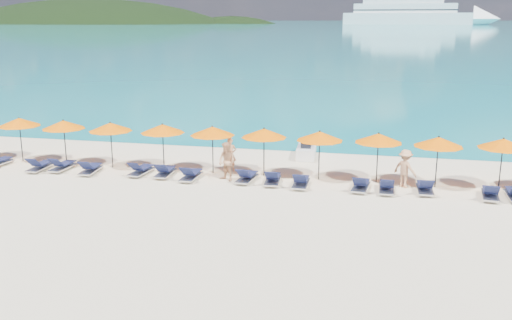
# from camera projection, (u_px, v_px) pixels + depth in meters

# --- Properties ---
(ground) EXTENTS (1400.00, 1400.00, 0.00)m
(ground) POSITION_uv_depth(u_px,v_px,m) (239.00, 209.00, 22.03)
(ground) COLOR beige
(sea) EXTENTS (1600.00, 1300.00, 0.01)m
(sea) POSITION_uv_depth(u_px,v_px,m) (382.00, 23.00, 646.63)
(sea) COLOR #1FA9B2
(sea) RESTS_ON ground
(headland_main) EXTENTS (374.00, 242.00, 126.50)m
(headland_main) POSITION_uv_depth(u_px,v_px,m) (91.00, 60.00, 605.66)
(headland_main) COLOR black
(headland_main) RESTS_ON ground
(headland_small) EXTENTS (162.00, 126.00, 85.50)m
(headland_small) POSITION_uv_depth(u_px,v_px,m) (232.00, 58.00, 592.20)
(headland_small) COLOR black
(headland_small) RESTS_ON ground
(cruise_ship) EXTENTS (138.47, 38.89, 38.09)m
(cruise_ship) POSITION_uv_depth(u_px,v_px,m) (421.00, 13.00, 517.12)
(cruise_ship) COLOR white
(cruise_ship) RESTS_ON ground
(jetski) EXTENTS (1.11, 2.56, 0.89)m
(jetski) POSITION_uv_depth(u_px,v_px,m) (306.00, 150.00, 30.07)
(jetski) COLOR white
(jetski) RESTS_ON ground
(beachgoer_a) EXTENTS (0.63, 0.46, 1.60)m
(beachgoer_a) POSITION_uv_depth(u_px,v_px,m) (230.00, 155.00, 27.22)
(beachgoer_a) COLOR tan
(beachgoer_a) RESTS_ON ground
(beachgoer_b) EXTENTS (0.99, 0.85, 1.76)m
(beachgoer_b) POSITION_uv_depth(u_px,v_px,m) (227.00, 162.00, 25.57)
(beachgoer_b) COLOR tan
(beachgoer_b) RESTS_ON ground
(beachgoer_c) EXTENTS (1.18, 1.03, 1.68)m
(beachgoer_c) POSITION_uv_depth(u_px,v_px,m) (405.00, 169.00, 24.59)
(beachgoer_c) COLOR tan
(beachgoer_c) RESTS_ON ground
(umbrella_1) EXTENTS (2.10, 2.10, 2.28)m
(umbrella_1) POSITION_uv_depth(u_px,v_px,m) (19.00, 122.00, 28.86)
(umbrella_1) COLOR black
(umbrella_1) RESTS_ON ground
(umbrella_2) EXTENTS (2.10, 2.10, 2.28)m
(umbrella_2) POSITION_uv_depth(u_px,v_px,m) (63.00, 125.00, 28.18)
(umbrella_2) COLOR black
(umbrella_2) RESTS_ON ground
(umbrella_3) EXTENTS (2.10, 2.10, 2.28)m
(umbrella_3) POSITION_uv_depth(u_px,v_px,m) (110.00, 127.00, 27.60)
(umbrella_3) COLOR black
(umbrella_3) RESTS_ON ground
(umbrella_4) EXTENTS (2.10, 2.10, 2.28)m
(umbrella_4) POSITION_uv_depth(u_px,v_px,m) (163.00, 129.00, 27.18)
(umbrella_4) COLOR black
(umbrella_4) RESTS_ON ground
(umbrella_5) EXTENTS (2.10, 2.10, 2.28)m
(umbrella_5) POSITION_uv_depth(u_px,v_px,m) (212.00, 131.00, 26.60)
(umbrella_5) COLOR black
(umbrella_5) RESTS_ON ground
(umbrella_6) EXTENTS (2.10, 2.10, 2.28)m
(umbrella_6) POSITION_uv_depth(u_px,v_px,m) (264.00, 133.00, 26.15)
(umbrella_6) COLOR black
(umbrella_6) RESTS_ON ground
(umbrella_7) EXTENTS (2.10, 2.10, 2.28)m
(umbrella_7) POSITION_uv_depth(u_px,v_px,m) (320.00, 136.00, 25.50)
(umbrella_7) COLOR black
(umbrella_7) RESTS_ON ground
(umbrella_8) EXTENTS (2.10, 2.10, 2.28)m
(umbrella_8) POSITION_uv_depth(u_px,v_px,m) (379.00, 138.00, 25.07)
(umbrella_8) COLOR black
(umbrella_8) RESTS_ON ground
(umbrella_9) EXTENTS (2.10, 2.10, 2.28)m
(umbrella_9) POSITION_uv_depth(u_px,v_px,m) (438.00, 142.00, 24.33)
(umbrella_9) COLOR black
(umbrella_9) RESTS_ON ground
(umbrella_10) EXTENTS (2.10, 2.10, 2.28)m
(umbrella_10) POSITION_uv_depth(u_px,v_px,m) (503.00, 143.00, 24.00)
(umbrella_10) COLOR black
(umbrella_10) RESTS_ON ground
(lounger_3) EXTENTS (0.68, 1.72, 0.66)m
(lounger_3) POSITION_uv_depth(u_px,v_px,m) (40.00, 166.00, 27.43)
(lounger_3) COLOR silver
(lounger_3) RESTS_ON ground
(lounger_4) EXTENTS (0.66, 1.72, 0.66)m
(lounger_4) POSITION_uv_depth(u_px,v_px,m) (62.00, 166.00, 27.44)
(lounger_4) COLOR silver
(lounger_4) RESTS_ON ground
(lounger_5) EXTENTS (0.79, 1.75, 0.66)m
(lounger_5) POSITION_uv_depth(u_px,v_px,m) (90.00, 169.00, 26.92)
(lounger_5) COLOR silver
(lounger_5) RESTS_ON ground
(lounger_6) EXTENTS (0.78, 1.75, 0.66)m
(lounger_6) POSITION_uv_depth(u_px,v_px,m) (141.00, 170.00, 26.68)
(lounger_6) COLOR silver
(lounger_6) RESTS_ON ground
(lounger_7) EXTENTS (0.70, 1.73, 0.66)m
(lounger_7) POSITION_uv_depth(u_px,v_px,m) (165.00, 171.00, 26.43)
(lounger_7) COLOR silver
(lounger_7) RESTS_ON ground
(lounger_8) EXTENTS (0.66, 1.71, 0.66)m
(lounger_8) POSITION_uv_depth(u_px,v_px,m) (191.00, 175.00, 25.87)
(lounger_8) COLOR silver
(lounger_8) RESTS_ON ground
(lounger_9) EXTENTS (0.79, 1.75, 0.66)m
(lounger_9) POSITION_uv_depth(u_px,v_px,m) (247.00, 177.00, 25.56)
(lounger_9) COLOR silver
(lounger_9) RESTS_ON ground
(lounger_10) EXTENTS (0.76, 1.75, 0.66)m
(lounger_10) POSITION_uv_depth(u_px,v_px,m) (273.00, 179.00, 25.24)
(lounger_10) COLOR silver
(lounger_10) RESTS_ON ground
(lounger_11) EXTENTS (0.64, 1.71, 0.66)m
(lounger_11) POSITION_uv_depth(u_px,v_px,m) (301.00, 182.00, 24.79)
(lounger_11) COLOR silver
(lounger_11) RESTS_ON ground
(lounger_12) EXTENTS (0.79, 1.75, 0.66)m
(lounger_12) POSITION_uv_depth(u_px,v_px,m) (361.00, 185.00, 24.31)
(lounger_12) COLOR silver
(lounger_12) RESTS_ON ground
(lounger_13) EXTENTS (0.64, 1.71, 0.66)m
(lounger_13) POSITION_uv_depth(u_px,v_px,m) (387.00, 187.00, 24.04)
(lounger_13) COLOR silver
(lounger_13) RESTS_ON ground
(lounger_14) EXTENTS (0.66, 1.72, 0.66)m
(lounger_14) POSITION_uv_depth(u_px,v_px,m) (425.00, 187.00, 23.95)
(lounger_14) COLOR silver
(lounger_14) RESTS_ON ground
(lounger_15) EXTENTS (0.78, 1.75, 0.66)m
(lounger_15) POSITION_uv_depth(u_px,v_px,m) (490.00, 193.00, 23.18)
(lounger_15) COLOR silver
(lounger_15) RESTS_ON ground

